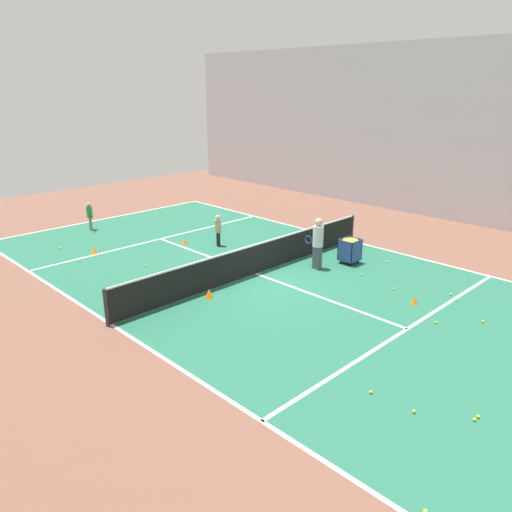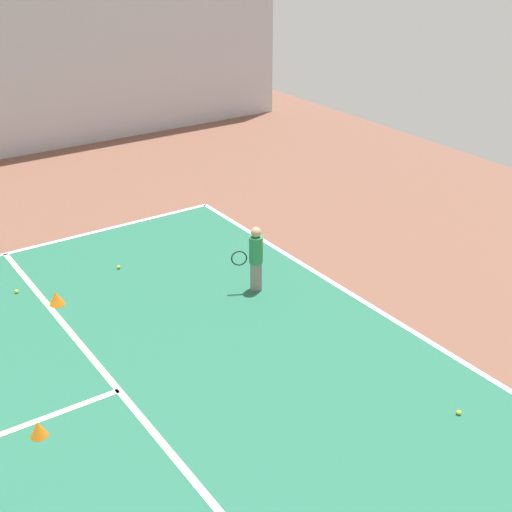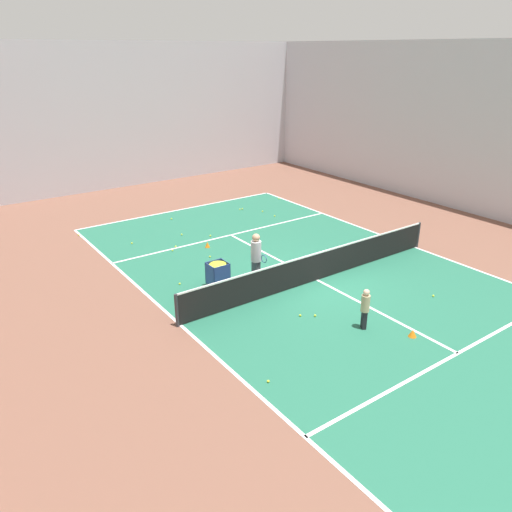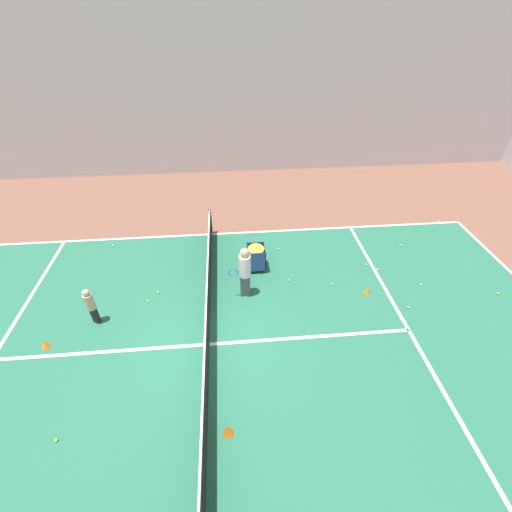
{
  "view_description": "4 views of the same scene",
  "coord_description": "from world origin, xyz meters",
  "px_view_note": "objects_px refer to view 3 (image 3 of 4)",
  "views": [
    {
      "loc": [
        10.86,
        11.05,
        5.94
      ],
      "look_at": [
        0.0,
        0.0,
        0.63
      ],
      "focal_mm": 35.0,
      "sensor_mm": 36.0,
      "label": 1
    },
    {
      "loc": [
        -7.84,
        -2.57,
        6.12
      ],
      "look_at": [
        1.36,
        -8.83,
        0.67
      ],
      "focal_mm": 50.0,
      "sensor_mm": 36.0,
      "label": 2
    },
    {
      "loc": [
        -10.86,
        -11.59,
        7.48
      ],
      "look_at": [
        -1.83,
        1.1,
        0.98
      ],
      "focal_mm": 35.0,
      "sensor_mm": 36.0,
      "label": 3
    },
    {
      "loc": [
        5.92,
        0.74,
        7.48
      ],
      "look_at": [
        -3.09,
        1.55,
        0.53
      ],
      "focal_mm": 24.0,
      "sensor_mm": 36.0,
      "label": 4
    }
  ],
  "objects_px": {
    "coach_at_net": "(256,255)",
    "child_midcourt": "(365,306)",
    "ball_cart": "(218,270)",
    "training_cone_0": "(356,257)",
    "training_cone_1": "(207,245)",
    "tennis_net": "(318,266)"
  },
  "relations": [
    {
      "from": "training_cone_1",
      "to": "coach_at_net",
      "type": "bearing_deg",
      "value": -94.25
    },
    {
      "from": "coach_at_net",
      "to": "training_cone_1",
      "type": "relative_size",
      "value": 7.58
    },
    {
      "from": "tennis_net",
      "to": "training_cone_1",
      "type": "height_order",
      "value": "tennis_net"
    },
    {
      "from": "child_midcourt",
      "to": "training_cone_1",
      "type": "relative_size",
      "value": 5.32
    },
    {
      "from": "tennis_net",
      "to": "training_cone_1",
      "type": "bearing_deg",
      "value": 107.53
    },
    {
      "from": "coach_at_net",
      "to": "training_cone_1",
      "type": "distance_m",
      "value": 3.92
    },
    {
      "from": "coach_at_net",
      "to": "child_midcourt",
      "type": "relative_size",
      "value": 1.42
    },
    {
      "from": "coach_at_net",
      "to": "child_midcourt",
      "type": "bearing_deg",
      "value": 5.92
    },
    {
      "from": "child_midcourt",
      "to": "ball_cart",
      "type": "bearing_deg",
      "value": 51.78
    },
    {
      "from": "tennis_net",
      "to": "child_midcourt",
      "type": "bearing_deg",
      "value": -108.8
    },
    {
      "from": "tennis_net",
      "to": "child_midcourt",
      "type": "relative_size",
      "value": 8.74
    },
    {
      "from": "ball_cart",
      "to": "training_cone_0",
      "type": "xyz_separation_m",
      "value": [
        5.48,
        -1.09,
        -0.49
      ]
    },
    {
      "from": "coach_at_net",
      "to": "training_cone_1",
      "type": "height_order",
      "value": "coach_at_net"
    },
    {
      "from": "ball_cart",
      "to": "training_cone_0",
      "type": "distance_m",
      "value": 5.61
    },
    {
      "from": "ball_cart",
      "to": "training_cone_0",
      "type": "relative_size",
      "value": 3.07
    },
    {
      "from": "coach_at_net",
      "to": "ball_cart",
      "type": "distance_m",
      "value": 1.39
    },
    {
      "from": "training_cone_0",
      "to": "ball_cart",
      "type": "bearing_deg",
      "value": 168.79
    },
    {
      "from": "training_cone_0",
      "to": "child_midcourt",
      "type": "bearing_deg",
      "value": -133.53
    },
    {
      "from": "coach_at_net",
      "to": "training_cone_1",
      "type": "bearing_deg",
      "value": 171.86
    },
    {
      "from": "tennis_net",
      "to": "child_midcourt",
      "type": "distance_m",
      "value": 3.39
    },
    {
      "from": "training_cone_0",
      "to": "training_cone_1",
      "type": "distance_m",
      "value": 5.94
    },
    {
      "from": "training_cone_0",
      "to": "training_cone_1",
      "type": "height_order",
      "value": "training_cone_0"
    }
  ]
}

